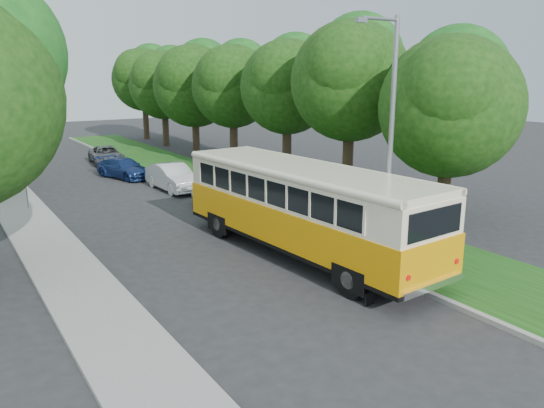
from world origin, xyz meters
TOP-DOWN VIEW (x-y plane):
  - ground at (0.00, 0.00)m, footprint 120.00×120.00m
  - curb at (3.60, 5.00)m, footprint 0.20×70.00m
  - grass_verge at (5.95, 5.00)m, footprint 4.50×70.00m
  - sidewalk at (-4.80, 5.00)m, footprint 2.20×70.00m
  - treeline at (3.15, 17.99)m, footprint 24.27×41.91m
  - lamppost_near at (4.21, -2.50)m, footprint 1.71×0.16m
  - lamppost_far at (-4.70, 16.00)m, footprint 1.71×0.16m
  - warning_sign at (-4.50, 11.98)m, footprint 0.56×0.10m
  - vintage_bus at (2.59, -0.18)m, footprint 3.56×11.21m
  - car_silver at (2.78, 7.04)m, footprint 2.34×4.14m
  - car_white at (3.00, 12.47)m, footprint 1.69×4.46m
  - car_blue at (1.86, 17.42)m, footprint 2.89×4.51m
  - car_grey at (2.47, 23.41)m, footprint 2.55×4.63m

SIDE VIEW (x-z plane):
  - ground at x=0.00m, z-range 0.00..0.00m
  - sidewalk at x=-4.80m, z-range 0.00..0.12m
  - grass_verge at x=5.95m, z-range 0.00..0.13m
  - curb at x=3.60m, z-range 0.00..0.15m
  - car_blue at x=1.86m, z-range 0.00..1.22m
  - car_grey at x=2.47m, z-range 0.00..1.23m
  - car_silver at x=2.78m, z-range 0.00..1.33m
  - car_white at x=3.00m, z-range 0.00..1.45m
  - vintage_bus at x=2.59m, z-range 0.00..3.28m
  - warning_sign at x=-4.50m, z-range 0.46..2.96m
  - lamppost_far at x=-4.70m, z-range 0.37..7.87m
  - lamppost_near at x=4.21m, z-range 0.37..8.37m
  - treeline at x=3.15m, z-range 1.20..10.66m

